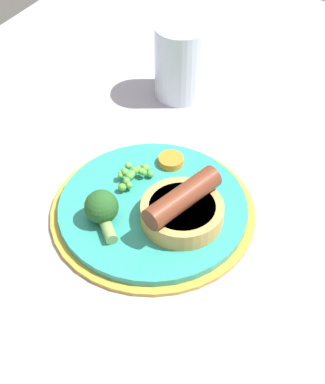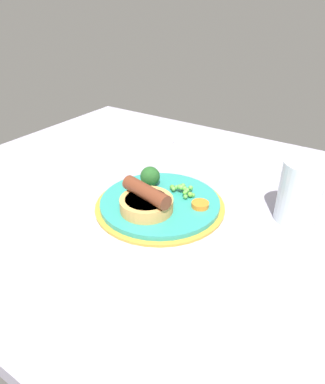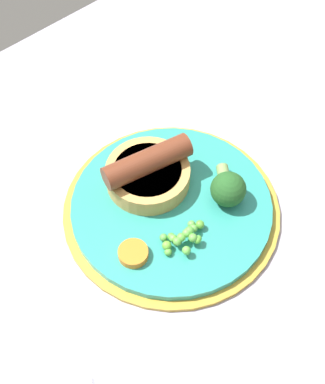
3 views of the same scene
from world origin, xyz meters
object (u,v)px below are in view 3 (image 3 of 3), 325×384
Objects in this scene: dinner_plate at (171,208)px; broccoli_floret_far at (228,188)px; carrot_slice_1 at (133,253)px; pea_pile at (185,237)px; sausage_pudding at (148,172)px.

dinner_plate is 6.65cm from broccoli_floret_far.
carrot_slice_1 reaches higher than dinner_plate.
dinner_plate is at bearing -117.84° from pea_pile.
pea_pile is 5.52cm from carrot_slice_1.
sausage_pudding is at bearing -108.74° from broccoli_floret_far.
sausage_pudding is at bearing -140.99° from carrot_slice_1.
sausage_pudding reaches higher than broccoli_floret_far.
dinner_plate is 7.67cm from carrot_slice_1.
sausage_pudding is 9.65cm from carrot_slice_1.
carrot_slice_1 is (12.23, -1.53, -1.38)cm from broccoli_floret_far.
carrot_slice_1 is at bearing 15.48° from dinner_plate.
sausage_pudding is at bearing -92.07° from dinner_plate.
pea_pile reaches higher than dinner_plate.
dinner_plate is at bearing -78.60° from sausage_pudding.
pea_pile is (2.31, 4.38, 1.78)cm from dinner_plate.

